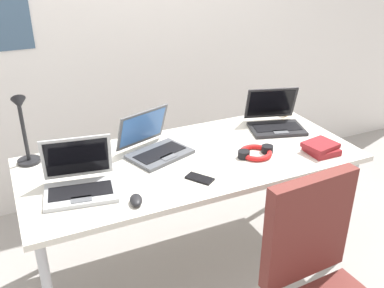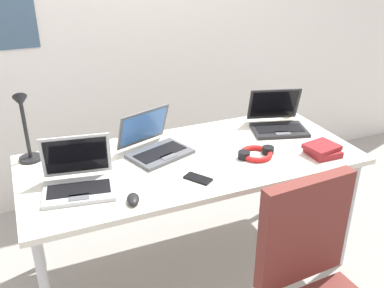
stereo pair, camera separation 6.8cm
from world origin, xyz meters
TOP-DOWN VIEW (x-y plane):
  - ground_plane at (0.00, 0.00)m, footprint 12.00×12.00m
  - wall_back at (-0.00, 1.10)m, footprint 6.00×0.13m
  - desk at (0.00, 0.00)m, footprint 1.80×0.80m
  - desk_lamp at (-0.80, 0.28)m, footprint 0.12×0.18m
  - laptop_front_left at (-0.16, 0.13)m, footprint 0.40×0.38m
  - laptop_near_lamp at (0.63, 0.15)m, footprint 0.39×0.37m
  - laptop_by_keyboard at (-0.61, -0.08)m, footprint 0.36×0.32m
  - computer_mouse at (-0.41, -0.30)m, footprint 0.08×0.11m
  - cell_phone at (-0.06, -0.23)m, footprint 0.13×0.15m
  - headphones at (0.33, -0.12)m, footprint 0.21×0.18m
  - pill_bottle at (0.82, 0.29)m, footprint 0.04×0.04m
  - book_stack at (0.66, -0.25)m, footprint 0.19×0.17m

SIDE VIEW (x-z plane):
  - ground_plane at x=0.00m, z-range 0.00..0.00m
  - desk at x=0.00m, z-range 0.31..1.05m
  - cell_phone at x=-0.06m, z-range 0.74..0.75m
  - headphones at x=0.33m, z-range 0.74..0.78m
  - computer_mouse at x=-0.41m, z-range 0.74..0.77m
  - book_stack at x=0.66m, z-range 0.74..0.80m
  - pill_bottle at x=0.82m, z-range 0.74..0.82m
  - laptop_front_left at x=-0.16m, z-range 0.67..0.90m
  - laptop_near_lamp at x=0.63m, z-range 0.67..0.90m
  - laptop_by_keyboard at x=-0.61m, z-range 0.67..0.91m
  - desk_lamp at x=-0.80m, z-range 0.74..1.14m
  - wall_back at x=0.00m, z-range 0.00..2.60m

